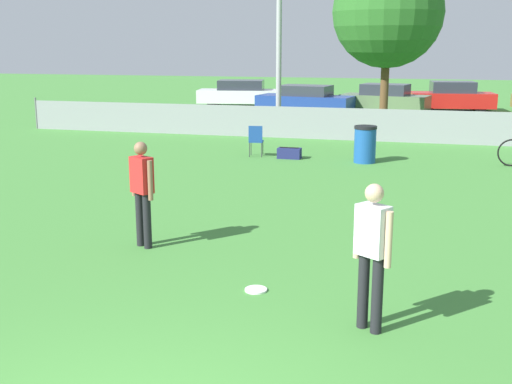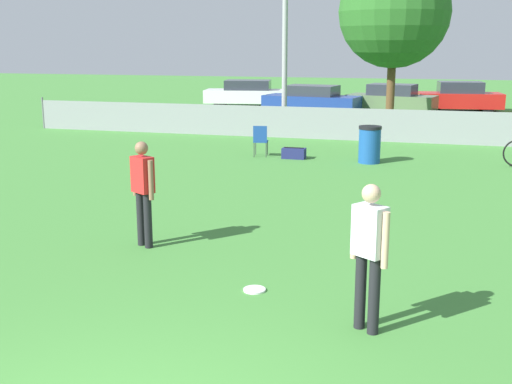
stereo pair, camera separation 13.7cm
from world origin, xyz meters
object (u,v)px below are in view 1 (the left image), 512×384
player_thrower_red (142,187)px  player_receiver_white (372,248)px  parked_car_white (241,94)px  parked_car_olive (385,99)px  parked_car_red (452,97)px  trash_bin (365,144)px  gear_bag_sideline (289,153)px  tree_near_pole (388,12)px  frisbee_disc (256,290)px  folding_chair_sideline (256,139)px  parked_car_blue (305,100)px

player_thrower_red → player_receiver_white: size_ratio=1.00×
parked_car_white → parked_car_olive: parked_car_olive is taller
parked_car_red → player_receiver_white: bearing=-100.9°
trash_bin → gear_bag_sideline: 2.20m
player_thrower_red → tree_near_pole: bearing=110.5°
trash_bin → parked_car_olive: size_ratio=0.24×
frisbee_disc → gear_bag_sideline: (-1.70, 10.12, 0.14)m
gear_bag_sideline → folding_chair_sideline: bearing=178.1°
tree_near_pole → player_thrower_red: size_ratio=3.78×
player_thrower_red → parked_car_blue: (-1.28, 20.98, -0.33)m
tree_near_pole → trash_bin: 8.65m
tree_near_pole → folding_chair_sideline: bearing=-112.5°
parked_car_blue → parked_car_red: bearing=34.1°
trash_bin → parked_car_white: 17.03m
player_receiver_white → parked_car_olive: player_receiver_white is taller
tree_near_pole → frisbee_disc: bearing=-91.4°
tree_near_pole → trash_bin: size_ratio=6.36×
player_thrower_red → folding_chair_sideline: 8.80m
gear_bag_sideline → player_thrower_red: bearing=-93.6°
tree_near_pole → player_receiver_white: tree_near_pole is taller
folding_chair_sideline → player_receiver_white: bearing=103.1°
frisbee_disc → parked_car_red: bearing=82.8°
folding_chair_sideline → parked_car_white: (-4.78, 14.92, 0.16)m
tree_near_pole → player_thrower_red: (-2.68, -16.36, -3.41)m
frisbee_disc → tree_near_pole: bearing=88.6°
player_receiver_white → parked_car_blue: player_receiver_white is taller
tree_near_pole → trash_bin: tree_near_pole is taller
player_thrower_red → frisbee_disc: 2.81m
folding_chair_sideline → parked_car_olive: 13.54m
frisbee_disc → parked_car_olive: 23.41m
tree_near_pole → frisbee_disc: 18.28m
tree_near_pole → parked_car_red: tree_near_pole is taller
player_receiver_white → parked_car_red: 26.46m
player_thrower_red → gear_bag_sideline: (0.55, 8.74, -0.84)m
player_receiver_white → parked_car_blue: bearing=136.5°
trash_bin → folding_chair_sideline: bearing=177.4°
folding_chair_sideline → parked_car_blue: parked_car_blue is taller
player_thrower_red → parked_car_blue: 21.02m
gear_bag_sideline → parked_car_white: 16.04m
parked_car_white → parked_car_olive: bearing=-22.0°
parked_car_blue → trash_bin: bearing=-63.4°
parked_car_blue → parked_car_red: 7.49m
frisbee_disc → gear_bag_sideline: bearing=99.5°
parked_car_red → parked_car_white: bearing=175.4°
player_thrower_red → parked_car_olive: size_ratio=0.40×
folding_chair_sideline → parked_car_blue: bearing=-94.3°
folding_chair_sideline → parked_car_red: (5.95, 15.42, 0.16)m
parked_car_white → parked_car_blue: parked_car_white is taller
folding_chair_sideline → gear_bag_sideline: size_ratio=1.38×
frisbee_disc → folding_chair_sideline: bearing=104.9°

